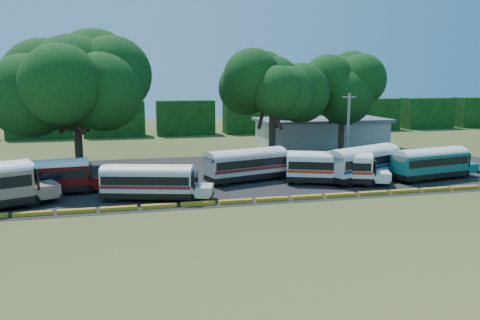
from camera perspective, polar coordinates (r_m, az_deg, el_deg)
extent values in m
plane|color=#324517|center=(36.68, 2.08, -5.56)|extent=(160.00, 160.00, 0.00)
cube|color=black|center=(48.24, -0.51, -1.77)|extent=(64.00, 24.00, 0.02)
cube|color=gold|center=(37.09, -23.94, -6.01)|extent=(2.70, 0.45, 0.30)
cube|color=gold|center=(36.63, -19.31, -5.90)|extent=(2.70, 0.45, 0.30)
cube|color=gold|center=(36.41, -14.59, -5.75)|extent=(2.70, 0.45, 0.30)
cube|color=gold|center=(36.44, -9.85, -5.56)|extent=(2.70, 0.45, 0.30)
cube|color=gold|center=(36.71, -5.15, -5.33)|extent=(2.70, 0.45, 0.30)
cube|color=gold|center=(37.23, -0.56, -5.08)|extent=(2.70, 0.45, 0.30)
cube|color=gold|center=(37.97, 3.88, -4.80)|extent=(2.70, 0.45, 0.30)
cube|color=gold|center=(38.93, 8.12, -4.51)|extent=(2.70, 0.45, 0.30)
cube|color=gold|center=(40.10, 12.13, -4.21)|extent=(2.70, 0.45, 0.30)
cube|color=gold|center=(41.45, 15.89, -3.91)|extent=(2.70, 0.45, 0.30)
cube|color=gold|center=(42.96, 19.40, -3.61)|extent=(2.70, 0.45, 0.30)
cube|color=gold|center=(44.63, 22.66, -3.33)|extent=(2.70, 0.45, 0.30)
cube|color=gold|center=(46.43, 25.67, -3.05)|extent=(2.70, 0.45, 0.30)
cube|color=beige|center=(70.14, 9.89, 3.23)|extent=(18.00, 8.00, 3.60)
cube|color=#53565A|center=(69.94, 9.94, 4.86)|extent=(19.00, 9.00, 0.40)
cube|color=black|center=(83.67, -23.28, 4.46)|extent=(10.00, 4.00, 6.00)
cube|color=black|center=(82.42, -15.02, 4.85)|extent=(10.00, 4.00, 6.00)
cube|color=black|center=(82.90, -6.68, 5.15)|extent=(10.00, 4.00, 6.00)
cube|color=black|center=(85.09, 1.41, 5.34)|extent=(10.00, 4.00, 6.00)
cube|color=black|center=(88.87, 8.95, 5.41)|extent=(10.00, 4.00, 6.00)
cube|color=black|center=(94.03, 15.78, 5.40)|extent=(10.00, 4.00, 6.00)
cube|color=black|center=(100.37, 21.82, 5.33)|extent=(10.00, 4.00, 6.00)
cube|color=black|center=(107.67, 27.09, 5.22)|extent=(10.00, 4.00, 6.00)
cylinder|color=black|center=(39.07, -23.99, -4.62)|extent=(1.13, 0.73, 1.10)
cylinder|color=black|center=(41.31, -24.77, -3.93)|extent=(1.13, 0.73, 1.10)
cube|color=#9E7663|center=(40.35, -22.77, -3.37)|extent=(2.80, 3.02, 1.05)
cube|color=black|center=(39.97, -23.83, -1.99)|extent=(1.19, 2.38, 1.51)
cube|color=black|center=(40.68, -21.46, -3.82)|extent=(1.29, 2.54, 0.33)
cylinder|color=black|center=(41.92, -18.14, -3.43)|extent=(0.94, 0.36, 0.92)
cylinder|color=black|center=(43.84, -18.21, -2.87)|extent=(0.94, 0.36, 0.92)
cylinder|color=black|center=(42.30, -26.63, -3.89)|extent=(0.94, 0.36, 0.92)
cylinder|color=black|center=(44.20, -26.32, -3.31)|extent=(0.94, 0.36, 0.92)
cube|color=black|center=(42.95, -22.96, -3.23)|extent=(7.73, 3.10, 0.50)
cube|color=maroon|center=(42.73, -23.06, -1.81)|extent=(7.73, 3.10, 1.68)
cube|color=black|center=(42.70, -23.08, -1.54)|extent=(7.44, 3.12, 0.71)
ellipsoid|color=white|center=(42.58, -23.14, -0.70)|extent=(7.73, 3.10, 1.03)
cube|color=maroon|center=(42.82, -16.85, -2.53)|extent=(1.86, 2.19, 0.87)
cube|color=black|center=(42.63, -17.69, -1.39)|extent=(0.37, 2.11, 1.26)
cube|color=black|center=(42.93, -15.79, -2.94)|extent=(0.41, 2.25, 0.28)
cylinder|color=black|center=(37.26, -6.22, -4.65)|extent=(0.92, 0.48, 0.89)
cylinder|color=black|center=(39.08, -5.81, -3.96)|extent=(0.92, 0.48, 0.89)
cylinder|color=black|center=(38.61, -15.17, -4.43)|extent=(0.92, 0.48, 0.89)
cylinder|color=black|center=(40.37, -14.37, -3.77)|extent=(0.92, 0.48, 0.89)
cube|color=black|center=(38.78, -11.11, -4.00)|extent=(7.62, 4.08, 0.49)
cube|color=beige|center=(38.55, -11.16, -2.48)|extent=(7.62, 4.08, 1.63)
cube|color=black|center=(38.51, -11.17, -2.19)|extent=(7.36, 4.06, 0.68)
cube|color=maroon|center=(38.62, -11.15, -2.95)|extent=(7.56, 4.10, 0.27)
ellipsoid|color=white|center=(38.38, -11.20, -1.29)|extent=(7.62, 4.08, 1.00)
cube|color=beige|center=(37.95, -4.56, -3.73)|extent=(2.06, 2.31, 0.85)
cube|color=black|center=(37.82, -5.42, -2.44)|extent=(0.67, 2.01, 1.22)
cube|color=black|center=(37.95, -3.41, -4.27)|extent=(0.73, 2.14, 0.27)
cube|color=black|center=(39.79, -16.17, -3.99)|extent=(0.73, 2.14, 0.27)
cylinder|color=black|center=(45.96, 5.45, -1.81)|extent=(1.00, 0.52, 0.96)
cylinder|color=black|center=(47.63, 4.05, -1.37)|extent=(1.00, 0.52, 0.96)
cylinder|color=black|center=(42.67, -1.79, -2.68)|extent=(1.00, 0.52, 0.96)
cylinder|color=black|center=(44.46, -3.00, -2.17)|extent=(1.00, 0.52, 0.96)
cube|color=black|center=(44.82, 0.77, -1.87)|extent=(8.22, 4.48, 0.53)
cube|color=#BCB3A7|center=(44.61, 0.77, -0.45)|extent=(8.22, 4.48, 1.75)
cube|color=black|center=(44.57, 0.77, -0.18)|extent=(7.93, 4.44, 0.74)
cube|color=#5B1718|center=(44.67, 0.77, -0.89)|extent=(8.16, 4.49, 0.29)
ellipsoid|color=white|center=(44.46, 0.77, 0.67)|extent=(8.22, 4.48, 1.08)
cube|color=#BCB3A7|center=(47.30, 5.81, -0.95)|extent=(2.24, 2.50, 0.91)
cube|color=black|center=(46.79, 5.22, 0.11)|extent=(0.75, 2.16, 1.32)
cube|color=black|center=(47.84, 6.60, -1.31)|extent=(0.81, 2.31, 0.29)
cube|color=black|center=(43.08, -3.72, -2.51)|extent=(0.81, 2.31, 0.29)
cylinder|color=black|center=(43.83, 15.55, -2.72)|extent=(0.97, 0.59, 0.94)
cylinder|color=black|center=(45.77, 15.24, -2.18)|extent=(0.97, 0.59, 0.94)
cylinder|color=black|center=(43.44, 7.18, -2.54)|extent=(0.97, 0.59, 0.94)
cylinder|color=black|center=(45.41, 7.22, -2.00)|extent=(0.97, 0.59, 0.94)
cube|color=black|center=(44.44, 10.72, -2.17)|extent=(8.02, 4.98, 0.52)
cube|color=white|center=(44.23, 10.76, -0.76)|extent=(8.02, 4.98, 1.72)
cube|color=black|center=(44.19, 10.77, -0.50)|extent=(7.75, 4.92, 0.72)
cube|color=red|center=(44.29, 10.75, -1.20)|extent=(7.96, 4.98, 0.28)
ellipsoid|color=white|center=(44.08, 10.80, 0.34)|extent=(8.02, 4.98, 1.06)
cube|color=white|center=(44.86, 16.72, -1.94)|extent=(2.32, 2.54, 0.89)
cube|color=black|center=(44.60, 16.03, -0.77)|extent=(0.91, 2.06, 1.29)
cube|color=black|center=(45.06, 17.70, -2.43)|extent=(0.99, 2.20, 0.28)
cube|color=black|center=(44.44, 5.81, -2.17)|extent=(0.99, 2.20, 0.28)
cylinder|color=black|center=(49.13, 18.45, -1.48)|extent=(1.05, 0.68, 1.02)
cylinder|color=black|center=(50.35, 16.40, -1.10)|extent=(1.05, 0.68, 1.02)
cylinder|color=black|center=(43.63, 13.34, -2.62)|extent=(1.05, 0.68, 1.02)
cylinder|color=black|center=(45.00, 11.18, -2.17)|extent=(1.05, 0.68, 1.02)
cube|color=black|center=(46.54, 14.60, -1.71)|extent=(8.67, 5.80, 0.56)
cube|color=silver|center=(46.32, 14.67, -0.24)|extent=(8.67, 5.80, 1.87)
cube|color=black|center=(46.28, 14.68, 0.03)|extent=(8.40, 5.71, 0.78)
cube|color=navy|center=(46.39, 14.65, -0.70)|extent=(8.62, 5.80, 0.31)
ellipsoid|color=white|center=(46.17, 14.72, 0.90)|extent=(8.67, 5.80, 1.15)
cube|color=silver|center=(50.56, 18.17, -0.62)|extent=(2.60, 2.81, 0.97)
cube|color=black|center=(49.87, 17.82, 0.42)|extent=(1.11, 2.20, 1.40)
cube|color=black|center=(51.35, 18.69, -0.96)|extent=(1.21, 2.35, 0.31)
cube|color=black|center=(43.42, 11.24, -2.54)|extent=(1.21, 2.35, 0.31)
cylinder|color=black|center=(51.30, 25.73, -1.54)|extent=(0.98, 0.44, 0.95)
cylinder|color=black|center=(52.60, 24.06, -1.15)|extent=(0.98, 0.44, 0.95)
cylinder|color=black|center=(46.64, 20.57, -2.24)|extent=(0.98, 0.44, 0.95)
cylinder|color=black|center=(48.07, 18.89, -1.79)|extent=(0.98, 0.44, 0.95)
cube|color=black|center=(49.23, 22.05, -1.55)|extent=(8.06, 3.76, 0.52)
cube|color=#10635E|center=(49.04, 22.13, -0.26)|extent=(8.06, 3.76, 1.73)
cube|color=black|center=(49.00, 22.15, -0.03)|extent=(7.77, 3.76, 0.73)
ellipsoid|color=white|center=(48.90, 22.20, 0.73)|extent=(8.06, 3.76, 1.06)
cube|color=#10635E|center=(52.65, 25.67, -0.79)|extent=(2.06, 2.36, 0.90)
cube|color=black|center=(52.05, 25.32, 0.16)|extent=(0.54, 2.17, 1.30)
cube|color=black|center=(53.32, 26.20, -1.12)|extent=(0.60, 2.31, 0.28)
cube|color=black|center=(46.61, 18.75, -2.08)|extent=(0.60, 2.31, 0.28)
cylinder|color=#34261A|center=(50.79, -19.09, 1.99)|extent=(0.80, 0.80, 6.53)
cylinder|color=#34261A|center=(50.84, -17.85, 5.24)|extent=(1.24, 2.43, 3.75)
cylinder|color=#34261A|center=(51.45, -20.28, 5.16)|extent=(1.89, 2.14, 3.75)
cylinder|color=#34261A|center=(49.27, -19.68, 5.01)|extent=(2.46, 0.85, 3.75)
ellipsoid|color=black|center=(50.38, -19.50, 9.14)|extent=(12.47, 12.47, 9.15)
cylinder|color=#34261A|center=(55.28, 3.94, 2.88)|extent=(0.80, 0.80, 6.08)
cylinder|color=#34261A|center=(55.81, 5.05, 5.63)|extent=(1.19, 2.29, 3.51)
cylinder|color=#34261A|center=(55.54, 2.73, 5.63)|extent=(1.80, 2.03, 3.51)
cylinder|color=#34261A|center=(53.74, 4.15, 5.47)|extent=(2.32, 0.83, 3.51)
ellipsoid|color=black|center=(54.87, 4.02, 9.04)|extent=(9.26, 9.26, 6.79)
cylinder|color=#34261A|center=(62.45, 12.24, 3.54)|extent=(0.80, 0.80, 6.18)
cylinder|color=#34261A|center=(63.15, 13.16, 5.98)|extent=(1.20, 2.32, 3.57)
cylinder|color=#34261A|center=(62.56, 11.17, 6.02)|extent=(1.82, 2.05, 3.57)
cylinder|color=#34261A|center=(60.97, 12.65, 5.87)|extent=(2.35, 0.83, 3.57)
ellipsoid|color=black|center=(62.09, 12.45, 9.06)|extent=(9.44, 9.44, 6.92)
cylinder|color=gray|center=(53.90, 13.04, 3.59)|extent=(0.30, 0.30, 8.16)
cube|color=gray|center=(53.64, 13.19, 7.49)|extent=(1.60, 0.12, 0.12)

